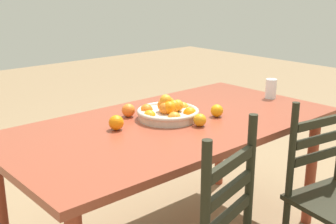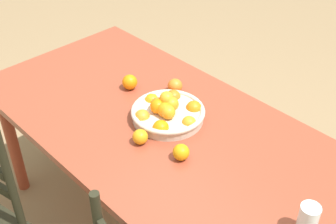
# 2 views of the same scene
# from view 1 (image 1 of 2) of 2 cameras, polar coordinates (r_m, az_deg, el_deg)

# --- Properties ---
(dining_table) EXTENTS (1.84, 0.95, 0.76)m
(dining_table) POSITION_cam_1_polar(r_m,az_deg,el_deg) (2.35, 0.56, -3.10)
(dining_table) COLOR brown
(dining_table) RESTS_ON ground
(chair_near_window) EXTENTS (0.50, 0.50, 0.93)m
(chair_near_window) POSITION_cam_1_polar(r_m,az_deg,el_deg) (2.38, 21.24, -10.35)
(chair_near_window) COLOR black
(chair_near_window) RESTS_ON ground
(fruit_bowl) EXTENTS (0.34, 0.34, 0.14)m
(fruit_bowl) POSITION_cam_1_polar(r_m,az_deg,el_deg) (2.35, 0.04, 0.04)
(fruit_bowl) COLOR beige
(fruit_bowl) RESTS_ON dining_table
(orange_loose_0) EXTENTS (0.07, 0.07, 0.07)m
(orange_loose_0) POSITION_cam_1_polar(r_m,az_deg,el_deg) (2.24, 4.22, -1.06)
(orange_loose_0) COLOR orange
(orange_loose_0) RESTS_ON dining_table
(orange_loose_1) EXTENTS (0.07, 0.07, 0.07)m
(orange_loose_1) POSITION_cam_1_polar(r_m,az_deg,el_deg) (2.41, 6.47, 0.18)
(orange_loose_1) COLOR orange
(orange_loose_1) RESTS_ON dining_table
(orange_loose_2) EXTENTS (0.08, 0.08, 0.08)m
(orange_loose_2) POSITION_cam_1_polar(r_m,az_deg,el_deg) (2.20, -6.84, -1.40)
(orange_loose_2) COLOR orange
(orange_loose_2) RESTS_ON dining_table
(orange_loose_3) EXTENTS (0.07, 0.07, 0.07)m
(orange_loose_3) POSITION_cam_1_polar(r_m,az_deg,el_deg) (2.41, -5.25, 0.23)
(orange_loose_3) COLOR orange
(orange_loose_3) RESTS_ON dining_table
(drinking_glass) EXTENTS (0.07, 0.07, 0.13)m
(drinking_glass) POSITION_cam_1_polar(r_m,az_deg,el_deg) (2.86, 13.42, 3.01)
(drinking_glass) COLOR silver
(drinking_glass) RESTS_ON dining_table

